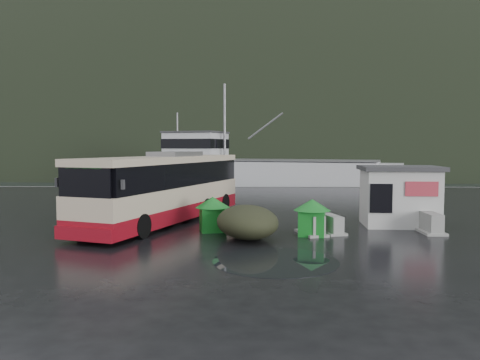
{
  "coord_description": "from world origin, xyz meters",
  "views": [
    {
      "loc": [
        2.29,
        -19.55,
        3.36
      ],
      "look_at": [
        1.83,
        4.25,
        1.7
      ],
      "focal_mm": 35.0,
      "sensor_mm": 36.0,
      "label": 1
    }
  ],
  "objects_px": {
    "dome_tent": "(247,238)",
    "fishing_trawler": "(255,180)",
    "waste_bin_right": "(213,231)",
    "white_van": "(105,223)",
    "waste_bin_left": "(312,235)",
    "coach_bus": "(166,222)",
    "jersey_barrier_a": "(331,233)",
    "ticket_kiosk": "(399,226)",
    "jersey_barrier_c": "(430,233)",
    "jersey_barrier_b": "(311,234)"
  },
  "relations": [
    {
      "from": "jersey_barrier_c",
      "to": "jersey_barrier_b",
      "type": "bearing_deg",
      "value": -175.12
    },
    {
      "from": "jersey_barrier_a",
      "to": "jersey_barrier_b",
      "type": "relative_size",
      "value": 0.9
    },
    {
      "from": "jersey_barrier_a",
      "to": "fishing_trawler",
      "type": "bearing_deg",
      "value": 95.18
    },
    {
      "from": "coach_bus",
      "to": "jersey_barrier_b",
      "type": "xyz_separation_m",
      "value": [
        6.16,
        -2.88,
        0.0
      ]
    },
    {
      "from": "waste_bin_left",
      "to": "fishing_trawler",
      "type": "xyz_separation_m",
      "value": [
        -1.82,
        29.84,
        0.0
      ]
    },
    {
      "from": "white_van",
      "to": "dome_tent",
      "type": "relative_size",
      "value": 2.09
    },
    {
      "from": "waste_bin_left",
      "to": "fishing_trawler",
      "type": "relative_size",
      "value": 0.05
    },
    {
      "from": "waste_bin_left",
      "to": "white_van",
      "type": "bearing_deg",
      "value": 162.86
    },
    {
      "from": "dome_tent",
      "to": "ticket_kiosk",
      "type": "bearing_deg",
      "value": 24.45
    },
    {
      "from": "white_van",
      "to": "jersey_barrier_a",
      "type": "relative_size",
      "value": 4.6
    },
    {
      "from": "waste_bin_left",
      "to": "ticket_kiosk",
      "type": "height_order",
      "value": "ticket_kiosk"
    },
    {
      "from": "waste_bin_right",
      "to": "dome_tent",
      "type": "xyz_separation_m",
      "value": [
        1.39,
        -1.44,
        0.0
      ]
    },
    {
      "from": "ticket_kiosk",
      "to": "jersey_barrier_a",
      "type": "relative_size",
      "value": 2.3
    },
    {
      "from": "waste_bin_left",
      "to": "fishing_trawler",
      "type": "distance_m",
      "value": 29.89
    },
    {
      "from": "waste_bin_left",
      "to": "ticket_kiosk",
      "type": "relative_size",
      "value": 0.43
    },
    {
      "from": "waste_bin_left",
      "to": "coach_bus",
      "type": "bearing_deg",
      "value": 153.06
    },
    {
      "from": "ticket_kiosk",
      "to": "jersey_barrier_b",
      "type": "distance_m",
      "value": 4.53
    },
    {
      "from": "white_van",
      "to": "fishing_trawler",
      "type": "relative_size",
      "value": 0.23
    },
    {
      "from": "waste_bin_left",
      "to": "ticket_kiosk",
      "type": "bearing_deg",
      "value": 29.92
    },
    {
      "from": "waste_bin_right",
      "to": "jersey_barrier_b",
      "type": "xyz_separation_m",
      "value": [
        3.88,
        -0.57,
        0.0
      ]
    },
    {
      "from": "white_van",
      "to": "waste_bin_left",
      "type": "relative_size",
      "value": 4.68
    },
    {
      "from": "dome_tent",
      "to": "jersey_barrier_b",
      "type": "xyz_separation_m",
      "value": [
        2.48,
        0.88,
        0.0
      ]
    },
    {
      "from": "dome_tent",
      "to": "fishing_trawler",
      "type": "bearing_deg",
      "value": 88.78
    },
    {
      "from": "waste_bin_left",
      "to": "fishing_trawler",
      "type": "bearing_deg",
      "value": 93.49
    },
    {
      "from": "ticket_kiosk",
      "to": "dome_tent",
      "type": "bearing_deg",
      "value": -151.53
    },
    {
      "from": "coach_bus",
      "to": "jersey_barrier_c",
      "type": "bearing_deg",
      "value": 6.82
    },
    {
      "from": "coach_bus",
      "to": "waste_bin_left",
      "type": "distance_m",
      "value": 6.89
    },
    {
      "from": "waste_bin_left",
      "to": "waste_bin_right",
      "type": "distance_m",
      "value": 3.95
    },
    {
      "from": "jersey_barrier_c",
      "to": "coach_bus",
      "type": "bearing_deg",
      "value": 167.2
    },
    {
      "from": "waste_bin_right",
      "to": "jersey_barrier_c",
      "type": "relative_size",
      "value": 0.87
    },
    {
      "from": "coach_bus",
      "to": "waste_bin_right",
      "type": "relative_size",
      "value": 8.1
    },
    {
      "from": "ticket_kiosk",
      "to": "jersey_barrier_c",
      "type": "relative_size",
      "value": 2.05
    },
    {
      "from": "waste_bin_left",
      "to": "jersey_barrier_c",
      "type": "xyz_separation_m",
      "value": [
        4.75,
        0.65,
        0.0
      ]
    },
    {
      "from": "jersey_barrier_a",
      "to": "jersey_barrier_c",
      "type": "height_order",
      "value": "jersey_barrier_c"
    },
    {
      "from": "fishing_trawler",
      "to": "coach_bus",
      "type": "bearing_deg",
      "value": -80.04
    },
    {
      "from": "dome_tent",
      "to": "fishing_trawler",
      "type": "distance_m",
      "value": 30.48
    },
    {
      "from": "dome_tent",
      "to": "jersey_barrier_c",
      "type": "bearing_deg",
      "value": 10.06
    },
    {
      "from": "jersey_barrier_a",
      "to": "dome_tent",
      "type": "bearing_deg",
      "value": -160.99
    },
    {
      "from": "waste_bin_right",
      "to": "jersey_barrier_b",
      "type": "distance_m",
      "value": 3.92
    },
    {
      "from": "waste_bin_right",
      "to": "fishing_trawler",
      "type": "relative_size",
      "value": 0.05
    },
    {
      "from": "waste_bin_right",
      "to": "jersey_barrier_a",
      "type": "xyz_separation_m",
      "value": [
        4.7,
        -0.3,
        0.0
      ]
    },
    {
      "from": "coach_bus",
      "to": "ticket_kiosk",
      "type": "height_order",
      "value": "coach_bus"
    },
    {
      "from": "dome_tent",
      "to": "ticket_kiosk",
      "type": "relative_size",
      "value": 0.95
    },
    {
      "from": "coach_bus",
      "to": "jersey_barrier_c",
      "type": "height_order",
      "value": "coach_bus"
    },
    {
      "from": "white_van",
      "to": "waste_bin_right",
      "type": "distance_m",
      "value": 5.29
    },
    {
      "from": "jersey_barrier_a",
      "to": "fishing_trawler",
      "type": "xyz_separation_m",
      "value": [
        -2.66,
        29.33,
        0.0
      ]
    },
    {
      "from": "white_van",
      "to": "waste_bin_left",
      "type": "xyz_separation_m",
      "value": [
        8.8,
        -2.71,
        0.0
      ]
    },
    {
      "from": "jersey_barrier_a",
      "to": "waste_bin_right",
      "type": "bearing_deg",
      "value": 176.3
    },
    {
      "from": "white_van",
      "to": "jersey_barrier_a",
      "type": "distance_m",
      "value": 9.89
    },
    {
      "from": "jersey_barrier_a",
      "to": "jersey_barrier_b",
      "type": "xyz_separation_m",
      "value": [
        -0.82,
        -0.26,
        0.0
      ]
    }
  ]
}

